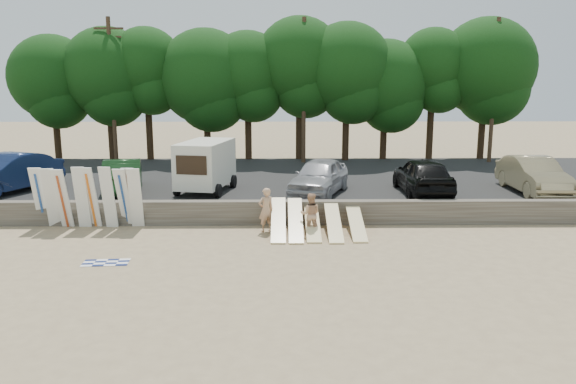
# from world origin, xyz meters

# --- Properties ---
(ground) EXTENTS (120.00, 120.00, 0.00)m
(ground) POSITION_xyz_m (0.00, 0.00, 0.00)
(ground) COLOR tan
(ground) RESTS_ON ground
(seawall) EXTENTS (44.00, 0.50, 1.00)m
(seawall) POSITION_xyz_m (0.00, 3.00, 0.50)
(seawall) COLOR #6B6356
(seawall) RESTS_ON ground
(parking_lot) EXTENTS (44.00, 14.50, 0.70)m
(parking_lot) POSITION_xyz_m (0.00, 10.50, 0.35)
(parking_lot) COLOR #282828
(parking_lot) RESTS_ON ground
(treeline) EXTENTS (34.22, 6.69, 9.27)m
(treeline) POSITION_xyz_m (0.34, 17.53, 6.45)
(treeline) COLOR #382616
(treeline) RESTS_ON parking_lot
(utility_poles) EXTENTS (25.80, 0.26, 9.00)m
(utility_poles) POSITION_xyz_m (2.00, 16.00, 5.43)
(utility_poles) COLOR #473321
(utility_poles) RESTS_ON parking_lot
(box_trailer) EXTENTS (2.73, 4.06, 2.39)m
(box_trailer) POSITION_xyz_m (-3.01, 6.50, 2.04)
(box_trailer) COLOR beige
(box_trailer) RESTS_ON parking_lot
(car_0) EXTENTS (3.84, 5.77, 1.80)m
(car_0) POSITION_xyz_m (-12.36, 6.47, 1.60)
(car_0) COLOR #16254D
(car_0) RESTS_ON parking_lot
(car_1) EXTENTS (2.76, 5.09, 1.59)m
(car_1) POSITION_xyz_m (-6.92, 6.45, 1.50)
(car_1) COLOR black
(car_1) RESTS_ON parking_lot
(car_2) EXTENTS (3.45, 5.20, 1.65)m
(car_2) POSITION_xyz_m (2.33, 5.85, 1.52)
(car_2) COLOR #A3A2A8
(car_2) RESTS_ON parking_lot
(car_3) EXTENTS (2.05, 5.05, 1.72)m
(car_3) POSITION_xyz_m (7.15, 5.86, 1.56)
(car_3) COLOR black
(car_3) RESTS_ON parking_lot
(car_4) EXTENTS (1.86, 5.14, 1.68)m
(car_4) POSITION_xyz_m (12.40, 6.05, 1.54)
(car_4) COLOR #94845E
(car_4) RESTS_ON parking_lot
(surfboard_upright_0) EXTENTS (0.54, 0.78, 2.52)m
(surfboard_upright_0) POSITION_xyz_m (-9.25, 2.64, 1.26)
(surfboard_upright_0) COLOR white
(surfboard_upright_0) RESTS_ON ground
(surfboard_upright_1) EXTENTS (0.60, 0.83, 2.52)m
(surfboard_upright_1) POSITION_xyz_m (-8.72, 2.46, 1.26)
(surfboard_upright_1) COLOR white
(surfboard_upright_1) RESTS_ON ground
(surfboard_upright_2) EXTENTS (0.52, 0.84, 2.50)m
(surfboard_upright_2) POSITION_xyz_m (-8.23, 2.35, 1.25)
(surfboard_upright_2) COLOR white
(surfboard_upright_2) RESTS_ON ground
(surfboard_upright_3) EXTENTS (0.51, 0.56, 2.56)m
(surfboard_upright_3) POSITION_xyz_m (-7.49, 2.44, 1.28)
(surfboard_upright_3) COLOR white
(surfboard_upright_3) RESTS_ON ground
(surfboard_upright_4) EXTENTS (0.59, 0.73, 2.54)m
(surfboard_upright_4) POSITION_xyz_m (-7.13, 2.48, 1.27)
(surfboard_upright_4) COLOR white
(surfboard_upright_4) RESTS_ON ground
(surfboard_upright_5) EXTENTS (0.57, 0.58, 2.57)m
(surfboard_upright_5) POSITION_xyz_m (-6.40, 2.40, 1.28)
(surfboard_upright_5) COLOR white
(surfboard_upright_5) RESTS_ON ground
(surfboard_upright_6) EXTENTS (0.60, 0.91, 2.49)m
(surfboard_upright_6) POSITION_xyz_m (-5.81, 2.49, 1.25)
(surfboard_upright_6) COLOR white
(surfboard_upright_6) RESTS_ON ground
(surfboard_upright_7) EXTENTS (0.51, 0.73, 2.53)m
(surfboard_upright_7) POSITION_xyz_m (-5.52, 2.47, 1.26)
(surfboard_upright_7) COLOR white
(surfboard_upright_7) RESTS_ON ground
(surfboard_upright_8) EXTENTS (0.57, 0.81, 2.52)m
(surfboard_upright_8) POSITION_xyz_m (-5.31, 2.39, 1.26)
(surfboard_upright_8) COLOR white
(surfboard_upright_8) RESTS_ON ground
(surfboard_low_0) EXTENTS (0.56, 2.81, 1.17)m
(surfboard_low_0) POSITION_xyz_m (0.45, 1.45, 0.59)
(surfboard_low_0) COLOR #FFE5A0
(surfboard_low_0) RESTS_ON ground
(surfboard_low_1) EXTENTS (0.56, 2.82, 1.15)m
(surfboard_low_1) POSITION_xyz_m (1.11, 1.42, 0.58)
(surfboard_low_1) COLOR #FFE5A0
(surfboard_low_1) RESTS_ON ground
(surfboard_low_2) EXTENTS (0.56, 2.91, 0.87)m
(surfboard_low_2) POSITION_xyz_m (1.79, 1.56, 0.44)
(surfboard_low_2) COLOR #FFE5A0
(surfboard_low_2) RESTS_ON ground
(surfboard_low_3) EXTENTS (0.56, 2.88, 0.99)m
(surfboard_low_3) POSITION_xyz_m (2.61, 1.45, 0.50)
(surfboard_low_3) COLOR #FFE5A0
(surfboard_low_3) RESTS_ON ground
(surfboard_low_4) EXTENTS (0.56, 2.90, 0.89)m
(surfboard_low_4) POSITION_xyz_m (3.51, 1.59, 0.45)
(surfboard_low_4) COLOR #FFE5A0
(surfboard_low_4) RESTS_ON ground
(beachgoer_a) EXTENTS (0.77, 0.67, 1.77)m
(beachgoer_a) POSITION_xyz_m (-0.04, 1.83, 0.89)
(beachgoer_a) COLOR tan
(beachgoer_a) RESTS_ON ground
(beachgoer_b) EXTENTS (0.84, 0.67, 1.64)m
(beachgoer_b) POSITION_xyz_m (1.69, 1.39, 0.82)
(beachgoer_b) COLOR tan
(beachgoer_b) RESTS_ON ground
(cooler) EXTENTS (0.40, 0.33, 0.32)m
(cooler) POSITION_xyz_m (0.37, 1.94, 0.16)
(cooler) COLOR #268E3D
(cooler) RESTS_ON ground
(gear_bag) EXTENTS (0.38, 0.35, 0.22)m
(gear_bag) POSITION_xyz_m (2.77, 1.98, 0.11)
(gear_bag) COLOR #C77517
(gear_bag) RESTS_ON ground
(beach_towel) EXTENTS (1.60, 1.60, 0.00)m
(beach_towel) POSITION_xyz_m (-5.25, -1.97, 0.01)
(beach_towel) COLOR white
(beach_towel) RESTS_ON ground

